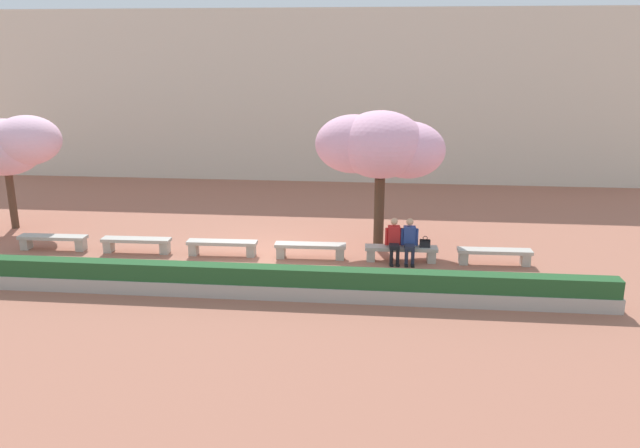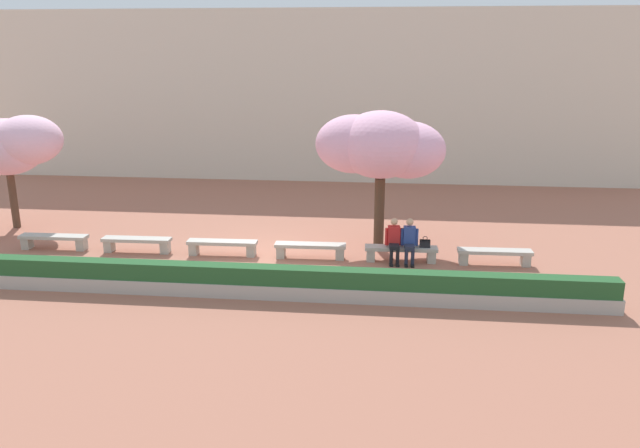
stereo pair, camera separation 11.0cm
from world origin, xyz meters
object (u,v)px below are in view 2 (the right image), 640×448
object	(u,v)px
stone_bench_west_end	(54,239)
stone_bench_near_west	(137,242)
stone_bench_east_end	(401,251)
handbag	(425,243)
stone_bench_far_east	(495,254)
person_seated_right	(409,239)
stone_bench_center	(222,245)
stone_bench_near_east	(310,248)
cherry_tree_main	(381,146)
person_seated_left	(394,239)
cherry_tree_secondary	(7,143)

from	to	relation	value
stone_bench_west_end	stone_bench_near_west	bearing A→B (deg)	0.00
stone_bench_near_west	stone_bench_east_end	world-z (taller)	same
handbag	stone_bench_far_east	bearing A→B (deg)	-0.28
person_seated_right	handbag	world-z (taller)	person_seated_right
stone_bench_west_end	stone_bench_center	distance (m)	5.29
stone_bench_east_end	person_seated_right	size ratio (longest dim) A/B	1.62
stone_bench_near_east	cherry_tree_main	distance (m)	3.71
person_seated_left	stone_bench_near_east	bearing A→B (deg)	178.74
stone_bench_near_west	stone_bench_east_end	xyz separation A→B (m)	(7.94, 0.00, 0.00)
person_seated_left	cherry_tree_secondary	world-z (taller)	cherry_tree_secondary
cherry_tree_secondary	stone_bench_east_end	bearing A→B (deg)	-9.31
stone_bench_near_east	stone_bench_east_end	world-z (taller)	same
stone_bench_near_east	person_seated_left	xyz separation A→B (m)	(2.43, -0.05, 0.39)
stone_bench_center	cherry_tree_main	world-z (taller)	cherry_tree_main
stone_bench_west_end	stone_bench_near_west	size ratio (longest dim) A/B	1.00
stone_bench_west_end	stone_bench_east_end	distance (m)	10.58
stone_bench_near_west	cherry_tree_secondary	distance (m)	6.15
cherry_tree_secondary	cherry_tree_main	bearing A→B (deg)	-3.71
stone_bench_center	cherry_tree_main	xyz separation A→B (m)	(4.62, 1.34, 2.84)
stone_bench_center	handbag	xyz separation A→B (m)	(5.96, 0.01, 0.27)
stone_bench_center	person_seated_left	size ratio (longest dim) A/B	1.62
handbag	cherry_tree_main	bearing A→B (deg)	135.26
cherry_tree_secondary	stone_bench_far_east	bearing A→B (deg)	-7.76
cherry_tree_secondary	stone_bench_center	bearing A→B (deg)	-15.39
stone_bench_east_end	person_seated_right	distance (m)	0.45
stone_bench_far_east	person_seated_left	distance (m)	2.89
stone_bench_west_end	handbag	bearing A→B (deg)	0.05
stone_bench_near_east	stone_bench_east_end	distance (m)	2.65
stone_bench_center	stone_bench_near_east	size ratio (longest dim) A/B	1.00
handbag	person_seated_left	bearing A→B (deg)	-175.94
stone_bench_east_end	person_seated_left	bearing A→B (deg)	-166.15
cherry_tree_main	person_seated_left	bearing A→B (deg)	-72.03
stone_bench_near_east	person_seated_right	distance (m)	2.90
stone_bench_near_west	stone_bench_near_east	world-z (taller)	same
stone_bench_east_end	person_seated_right	xyz separation A→B (m)	(0.22, -0.05, 0.39)
stone_bench_center	stone_bench_near_east	bearing A→B (deg)	0.00
cherry_tree_main	stone_bench_far_east	bearing A→B (deg)	-21.98
stone_bench_near_west	stone_bench_near_east	distance (m)	5.29
stone_bench_west_end	stone_bench_near_east	xyz separation A→B (m)	(7.94, 0.00, 0.00)
person_seated_left	handbag	world-z (taller)	person_seated_left
stone_bench_near_west	handbag	world-z (taller)	handbag
person_seated_right	stone_bench_near_west	bearing A→B (deg)	179.62
stone_bench_far_east	cherry_tree_main	bearing A→B (deg)	158.02
stone_bench_near_east	cherry_tree_secondary	size ratio (longest dim) A/B	0.54
person_seated_right	stone_bench_center	bearing A→B (deg)	179.44
stone_bench_near_west	person_seated_left	size ratio (longest dim) A/B	1.62
handbag	cherry_tree_secondary	size ratio (longest dim) A/B	0.09
stone_bench_center	stone_bench_far_east	world-z (taller)	same
stone_bench_west_end	person_seated_right	xyz separation A→B (m)	(10.81, -0.05, 0.39)
person_seated_left	person_seated_right	distance (m)	0.44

